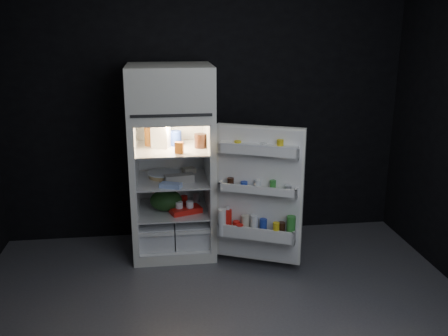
{
  "coord_description": "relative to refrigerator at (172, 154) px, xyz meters",
  "views": [
    {
      "loc": [
        -0.43,
        -3.2,
        2.15
      ],
      "look_at": [
        0.12,
        1.0,
        0.9
      ],
      "focal_mm": 40.0,
      "sensor_mm": 36.0,
      "label": 1
    }
  ],
  "objects": [
    {
      "name": "floor",
      "position": [
        0.33,
        -1.32,
        -0.96
      ],
      "size": [
        4.0,
        3.4,
        0.0
      ],
      "primitive_type": "cube",
      "color": "#55555A",
      "rests_on": "ground"
    },
    {
      "name": "yogurt_tray",
      "position": [
        0.11,
        -0.15,
        -0.5
      ],
      "size": [
        0.32,
        0.24,
        0.05
      ],
      "primitive_type": "cube",
      "rotation": [
        0.0,
        0.0,
        0.33
      ],
      "color": "red",
      "rests_on": "refrigerator"
    },
    {
      "name": "wall_front",
      "position": [
        0.33,
        -3.02,
        0.39
      ],
      "size": [
        4.0,
        0.0,
        2.7
      ],
      "primitive_type": "cube",
      "color": "black",
      "rests_on": "ground"
    },
    {
      "name": "wrapped_pkg",
      "position": [
        0.17,
        0.14,
        -0.2
      ],
      "size": [
        0.14,
        0.13,
        0.05
      ],
      "primitive_type": "cube",
      "rotation": [
        0.0,
        0.0,
        0.34
      ],
      "color": "beige",
      "rests_on": "refrigerator"
    },
    {
      "name": "amber_bottle",
      "position": [
        -0.21,
        0.09,
        0.18
      ],
      "size": [
        0.09,
        0.09,
        0.22
      ],
      "primitive_type": "cylinder",
      "rotation": [
        0.0,
        0.0,
        -0.31
      ],
      "color": "#AF5D1C",
      "rests_on": "refrigerator"
    },
    {
      "name": "egg_carton",
      "position": [
        0.06,
        -0.13,
        -0.19
      ],
      "size": [
        0.28,
        0.14,
        0.07
      ],
      "primitive_type": "cube",
      "rotation": [
        0.0,
        0.0,
        0.17
      ],
      "color": "gray",
      "rests_on": "refrigerator"
    },
    {
      "name": "small_can_red",
      "position": [
        0.11,
        0.07,
        -0.48
      ],
      "size": [
        0.09,
        0.09,
        0.09
      ],
      "primitive_type": "cylinder",
      "rotation": [
        0.0,
        0.0,
        -0.43
      ],
      "color": "red",
      "rests_on": "refrigerator"
    },
    {
      "name": "flat_package",
      "position": [
        -0.02,
        -0.28,
        -0.21
      ],
      "size": [
        0.21,
        0.16,
        0.04
      ],
      "primitive_type": "cube",
      "rotation": [
        0.0,
        0.0,
        -0.39
      ],
      "color": "#97B3E9",
      "rests_on": "refrigerator"
    },
    {
      "name": "refrigerator",
      "position": [
        0.0,
        0.0,
        0.0
      ],
      "size": [
        0.76,
        0.71,
        1.78
      ],
      "color": "white",
      "rests_on": "ground"
    },
    {
      "name": "small_can_silver",
      "position": [
        0.23,
        0.13,
        -0.48
      ],
      "size": [
        0.09,
        0.09,
        0.09
      ],
      "primitive_type": "cylinder",
      "rotation": [
        0.0,
        0.0,
        -0.25
      ],
      "color": "silver",
      "rests_on": "refrigerator"
    },
    {
      "name": "milk_jug",
      "position": [
        -0.09,
        0.01,
        0.19
      ],
      "size": [
        0.19,
        0.19,
        0.24
      ],
      "primitive_type": "cube",
      "rotation": [
        0.0,
        0.0,
        -0.28
      ],
      "color": "white",
      "rests_on": "refrigerator"
    },
    {
      "name": "jam_jar",
      "position": [
        0.27,
        -0.06,
        0.14
      ],
      "size": [
        0.13,
        0.13,
        0.13
      ],
      "primitive_type": "cylinder",
      "rotation": [
        0.0,
        0.0,
        -0.16
      ],
      "color": "black",
      "rests_on": "refrigerator"
    },
    {
      "name": "mayo_jar",
      "position": [
        0.05,
        0.05,
        0.14
      ],
      "size": [
        0.11,
        0.11,
        0.14
      ],
      "primitive_type": "cylinder",
      "rotation": [
        0.0,
        0.0,
        -0.06
      ],
      "color": "#1D37A0",
      "rests_on": "refrigerator"
    },
    {
      "name": "produce_bag",
      "position": [
        -0.07,
        -0.06,
        -0.43
      ],
      "size": [
        0.37,
        0.34,
        0.2
      ],
      "primitive_type": "ellipsoid",
      "rotation": [
        0.0,
        0.0,
        -0.35
      ],
      "color": "#193815",
      "rests_on": "refrigerator"
    },
    {
      "name": "wall_back",
      "position": [
        0.33,
        0.38,
        0.39
      ],
      "size": [
        4.0,
        0.0,
        2.7
      ],
      "primitive_type": "cube",
      "color": "black",
      "rests_on": "ground"
    },
    {
      "name": "pie",
      "position": [
        -0.08,
        0.03,
        -0.21
      ],
      "size": [
        0.28,
        0.28,
        0.04
      ],
      "primitive_type": "cylinder",
      "rotation": [
        0.0,
        0.0,
        -0.02
      ],
      "color": "tan",
      "rests_on": "refrigerator"
    },
    {
      "name": "small_carton",
      "position": [
        0.06,
        -0.23,
        0.12
      ],
      "size": [
        0.08,
        0.07,
        0.1
      ],
      "primitive_type": "cube",
      "rotation": [
        0.0,
        0.0,
        -0.27
      ],
      "color": "#C75F17",
      "rests_on": "refrigerator"
    },
    {
      "name": "fridge_door",
      "position": [
        0.72,
        -0.53,
        -0.27
      ],
      "size": [
        0.73,
        0.47,
        1.22
      ],
      "color": "white",
      "rests_on": "ground"
    }
  ]
}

